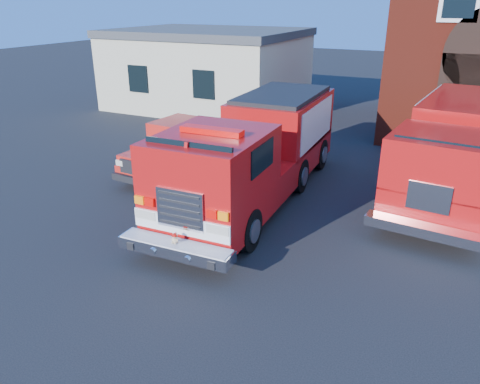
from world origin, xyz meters
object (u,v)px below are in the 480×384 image
at_px(fire_engine, 256,151).
at_px(secondary_truck, 458,147).
at_px(pickup_truck, 189,146).
at_px(side_building, 209,68).

height_order(fire_engine, secondary_truck, fire_engine).
xyz_separation_m(fire_engine, pickup_truck, (-3.32, 1.35, -0.65)).
bearing_deg(secondary_truck, pickup_truck, -168.29).
distance_m(side_building, secondary_truck, 16.16).
bearing_deg(pickup_truck, side_building, 115.85).
relative_size(fire_engine, pickup_truck, 1.65).
bearing_deg(fire_engine, secondary_truck, 29.77).
relative_size(pickup_truck, secondary_truck, 0.65).
xyz_separation_m(pickup_truck, secondary_truck, (8.91, 1.85, 0.67)).
height_order(pickup_truck, secondary_truck, secondary_truck).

